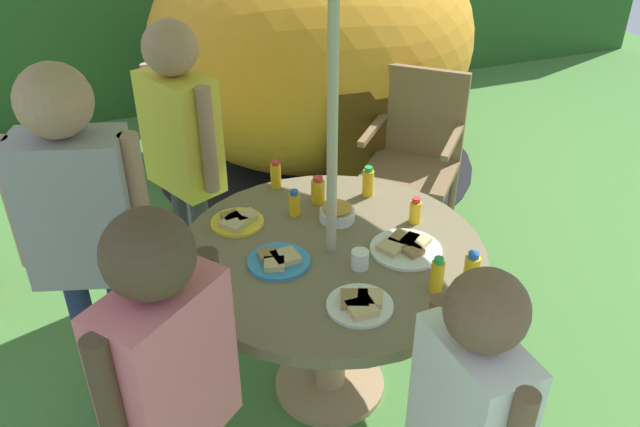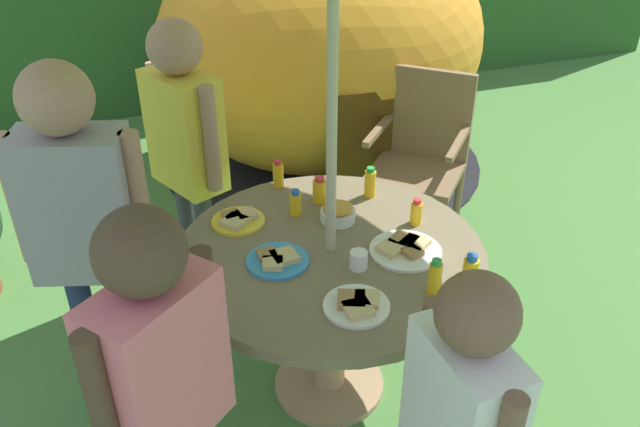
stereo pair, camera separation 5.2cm
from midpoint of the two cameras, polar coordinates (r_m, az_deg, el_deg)
ground_plane at (r=2.78m, az=0.30°, el=-15.14°), size 10.00×10.00×0.02m
garden_table at (r=2.39m, az=0.34°, el=-5.69°), size 1.12×1.12×0.69m
wooden_chair at (r=3.45m, az=8.01°, el=5.63°), size 0.63×0.63×0.93m
dome_tent at (r=4.16m, az=-0.82°, el=14.59°), size 2.29×2.29×1.60m
child_in_yellow_shirt at (r=2.85m, az=-12.78°, el=6.97°), size 0.32×0.42×1.35m
child_in_grey_shirt at (r=2.32m, az=-21.22°, el=0.35°), size 0.45×0.30×1.40m
child_in_pink_shirt at (r=1.73m, az=-14.22°, el=-13.22°), size 0.38×0.35×1.29m
child_in_white_shirt at (r=1.73m, az=12.22°, el=-16.61°), size 0.20×0.40×1.17m
snack_bowl at (r=2.46m, az=0.92°, el=0.10°), size 0.14×0.14×0.07m
plate_center_back at (r=2.32m, az=6.97°, el=-2.98°), size 0.26×0.26×0.03m
plate_front_edge at (r=2.24m, az=-4.37°, el=-4.16°), size 0.22×0.22×0.03m
plate_far_right at (r=2.05m, az=2.88°, el=-8.03°), size 0.21×0.21×0.03m
plate_far_left at (r=2.47m, az=-7.96°, el=-0.66°), size 0.20×0.20×0.03m
juice_bottle_near_left at (r=2.11m, az=9.65°, el=-5.47°), size 0.04×0.04×0.13m
juice_bottle_near_right at (r=2.62m, az=3.72°, el=2.80°), size 0.05×0.05×0.13m
juice_bottle_center_front at (r=2.68m, az=-4.50°, el=3.44°), size 0.04×0.04×0.12m
juice_bottle_mid_left at (r=2.57m, az=-0.76°, el=2.06°), size 0.06×0.06×0.11m
juice_bottle_mid_right at (r=2.18m, az=12.64°, el=-4.79°), size 0.05×0.05×0.12m
juice_bottle_back_edge at (r=2.49m, az=-2.88°, el=0.89°), size 0.05×0.05×0.11m
juice_bottle_spot_a at (r=2.46m, az=7.85°, el=0.23°), size 0.04×0.04×0.11m
cup_near at (r=2.21m, az=2.89°, el=-4.10°), size 0.06×0.06×0.07m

